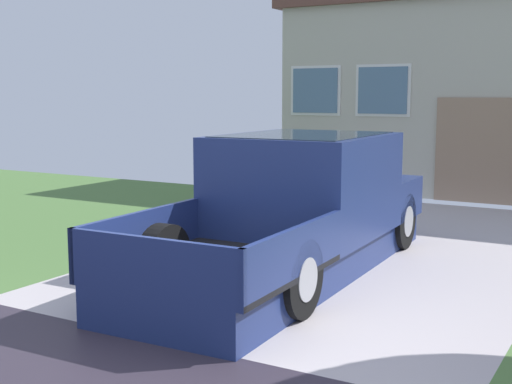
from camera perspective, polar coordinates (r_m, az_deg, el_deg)
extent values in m
cube|color=#B7AEAF|center=(10.10, 8.73, -4.72)|extent=(5.20, 9.00, 0.06)
cube|color=navy|center=(8.50, 2.57, -5.41)|extent=(1.90, 5.59, 0.42)
cube|color=navy|center=(8.81, 4.05, 0.65)|extent=(1.96, 2.34, 1.27)
cube|color=#1E2833|center=(8.77, 4.08, 3.10)|extent=(1.72, 2.15, 0.53)
cube|color=navy|center=(10.41, 7.88, -0.22)|extent=(1.92, 1.17, 0.56)
cube|color=black|center=(7.00, -3.51, -6.36)|extent=(1.95, 2.19, 0.06)
cube|color=navy|center=(7.45, -9.53, -3.65)|extent=(0.12, 2.14, 0.54)
cube|color=navy|center=(6.52, 3.35, -5.26)|extent=(0.12, 2.14, 0.54)
cube|color=navy|center=(6.11, -8.70, -6.25)|extent=(1.89, 0.12, 0.54)
cube|color=black|center=(9.95, 0.47, 3.15)|extent=(0.11, 0.18, 0.20)
cylinder|color=black|center=(10.62, 3.41, -1.64)|extent=(0.28, 0.81, 0.80)
cylinder|color=#9E9EA3|center=(10.62, 3.41, -1.64)|extent=(0.29, 0.45, 0.44)
cylinder|color=black|center=(10.05, 11.87, -2.36)|extent=(0.28, 0.81, 0.80)
cylinder|color=#9E9EA3|center=(10.05, 11.87, -2.36)|extent=(0.29, 0.45, 0.44)
cylinder|color=black|center=(7.62, -7.89, -5.59)|extent=(0.28, 0.81, 0.80)
cylinder|color=#9E9EA3|center=(7.62, -7.89, -5.59)|extent=(0.29, 0.45, 0.44)
cylinder|color=black|center=(6.82, 3.33, -7.18)|extent=(0.28, 0.81, 0.80)
cylinder|color=#9E9EA3|center=(6.82, 3.33, -7.18)|extent=(0.29, 0.45, 0.44)
cylinder|color=navy|center=(9.61, -4.41, -2.71)|extent=(0.14, 0.14, 0.79)
cylinder|color=navy|center=(9.44, -2.63, -2.91)|extent=(0.14, 0.14, 0.79)
cylinder|color=gold|center=(9.42, -3.56, 0.97)|extent=(0.31, 0.31, 0.54)
cylinder|color=beige|center=(9.53, -4.48, 0.51)|extent=(0.09, 0.09, 0.65)
cylinder|color=beige|center=(9.34, -2.62, 0.37)|extent=(0.09, 0.09, 0.65)
sphere|color=beige|center=(9.38, -3.58, 3.31)|extent=(0.20, 0.20, 0.20)
cylinder|color=brown|center=(9.38, -3.58, 3.59)|extent=(0.47, 0.47, 0.01)
cone|color=brown|center=(9.38, -3.59, 3.92)|extent=(0.21, 0.21, 0.11)
cube|color=#232328|center=(9.36, -4.90, -4.92)|extent=(0.37, 0.21, 0.18)
torus|color=#232328|center=(9.33, -4.91, -4.08)|extent=(0.34, 0.02, 0.34)
cube|color=slate|center=(15.13, 10.51, 8.33)|extent=(1.10, 0.05, 1.00)
cube|color=silver|center=(15.15, 10.53, 8.33)|extent=(1.23, 0.02, 1.12)
cube|color=slate|center=(15.74, 4.95, 8.42)|extent=(1.10, 0.05, 1.00)
cube|color=silver|center=(15.76, 4.98, 8.42)|extent=(1.23, 0.02, 1.12)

